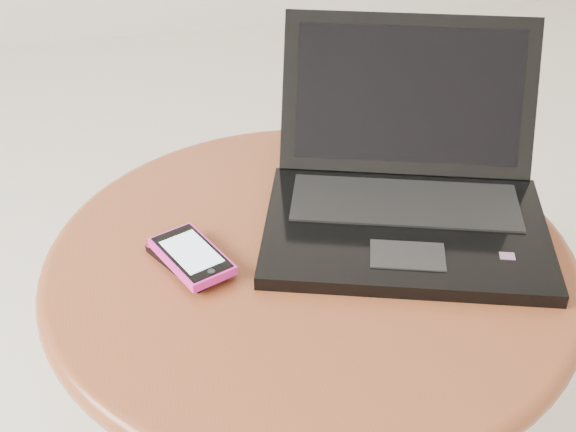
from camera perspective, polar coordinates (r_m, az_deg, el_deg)
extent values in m
cylinder|color=#5B3219|center=(1.15, 1.42, -13.14)|extent=(0.10, 0.10, 0.46)
cylinder|color=brown|center=(0.98, 1.63, -3.44)|extent=(0.63, 0.63, 0.03)
torus|color=brown|center=(0.98, 1.63, -3.44)|extent=(0.66, 0.66, 0.03)
cube|color=black|center=(1.00, 8.47, -1.05)|extent=(0.41, 0.34, 0.02)
cube|color=black|center=(1.04, 8.43, 0.98)|extent=(0.31, 0.19, 0.00)
cube|color=black|center=(0.95, 8.63, -2.82)|extent=(0.10, 0.08, 0.00)
cube|color=red|center=(0.97, 15.54, -2.80)|extent=(0.02, 0.02, 0.00)
cube|color=black|center=(1.10, 8.67, 8.64)|extent=(0.36, 0.20, 0.20)
cube|color=black|center=(1.09, 8.69, 8.64)|extent=(0.31, 0.17, 0.16)
cube|color=black|center=(0.96, -7.10, -3.11)|extent=(0.10, 0.12, 0.01)
cube|color=#BB065E|center=(0.99, -8.77, -1.57)|extent=(0.05, 0.03, 0.00)
cube|color=#E826A4|center=(0.95, -6.96, -2.90)|extent=(0.10, 0.12, 0.01)
cube|color=black|center=(0.94, -6.98, -2.60)|extent=(0.09, 0.12, 0.00)
cube|color=silver|center=(0.94, -6.99, -2.56)|extent=(0.07, 0.09, 0.00)
cylinder|color=black|center=(0.91, -5.55, -3.99)|extent=(0.01, 0.01, 0.00)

